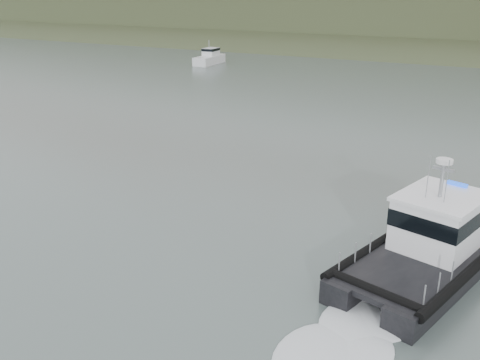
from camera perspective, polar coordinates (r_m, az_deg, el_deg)
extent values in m
plane|color=#485653|center=(22.81, -9.05, -10.11)|extent=(400.00, 400.00, 0.00)
cube|color=#394527|center=(108.72, 22.40, 12.54)|extent=(500.00, 44.72, 16.25)
cube|color=black|center=(24.59, 16.79, -7.37)|extent=(3.89, 10.42, 1.14)
cube|color=black|center=(23.74, 22.33, -9.10)|extent=(3.89, 10.42, 1.14)
cube|color=black|center=(23.54, 19.14, -7.68)|extent=(6.00, 9.71, 0.24)
cube|color=white|center=(23.84, 20.44, -4.27)|extent=(3.64, 4.04, 2.19)
cube|color=black|center=(23.69, 20.56, -3.40)|extent=(3.71, 4.11, 0.71)
cube|color=white|center=(23.41, 20.79, -1.65)|extent=(3.87, 4.28, 0.15)
cylinder|color=gray|center=(22.90, 20.74, -0.03)|extent=(0.15, 0.15, 1.71)
cylinder|color=white|center=(22.65, 20.98, 1.89)|extent=(0.67, 0.67, 0.17)
cube|color=silver|center=(84.63, -3.29, 12.63)|extent=(2.78, 6.95, 1.36)
cube|color=silver|center=(84.99, -3.13, 13.43)|extent=(2.02, 2.85, 1.36)
cube|color=black|center=(84.94, -3.14, 13.74)|extent=(2.08, 2.91, 0.40)
cylinder|color=gray|center=(84.36, -3.33, 14.23)|extent=(0.09, 0.09, 1.36)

